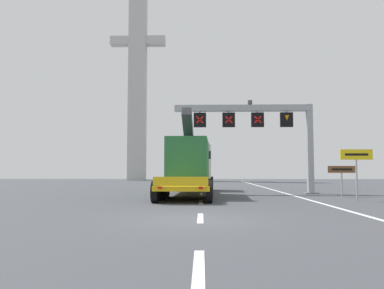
% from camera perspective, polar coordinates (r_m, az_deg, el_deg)
% --- Properties ---
extents(ground, '(112.00, 112.00, 0.00)m').
position_cam_1_polar(ground, '(12.51, 0.02, -11.47)').
color(ground, '#424449').
extents(lane_markings, '(0.20, 54.30, 0.01)m').
position_cam_1_polar(lane_markings, '(32.29, 1.43, -6.82)').
color(lane_markings, silver).
rests_on(lane_markings, ground).
extents(edge_line_right, '(0.20, 63.00, 0.01)m').
position_cam_1_polar(edge_line_right, '(25.15, 15.16, -7.52)').
color(edge_line_right, silver).
rests_on(edge_line_right, ground).
extents(overhead_lane_gantry, '(9.93, 0.90, 6.55)m').
position_cam_1_polar(overhead_lane_gantry, '(26.73, 10.60, 3.31)').
color(overhead_lane_gantry, '#9EA0A5').
rests_on(overhead_lane_gantry, ground).
extents(heavy_haul_truck_yellow, '(3.48, 14.14, 5.30)m').
position_cam_1_polar(heavy_haul_truck_yellow, '(26.06, -0.06, -3.16)').
color(heavy_haul_truck_yellow, yellow).
rests_on(heavy_haul_truck_yellow, ground).
extents(exit_sign_yellow, '(1.71, 0.15, 2.75)m').
position_cam_1_polar(exit_sign_yellow, '(21.89, 23.83, -2.33)').
color(exit_sign_yellow, '#9EA0A5').
rests_on(exit_sign_yellow, ground).
extents(tourist_info_sign_brown, '(1.69, 0.15, 1.89)m').
position_cam_1_polar(tourist_info_sign_brown, '(24.69, 21.92, -4.06)').
color(tourist_info_sign_brown, '#9EA0A5').
rests_on(tourist_info_sign_brown, ground).
extents(bridge_pylon_distant, '(9.00, 2.00, 36.84)m').
position_cam_1_polar(bridge_pylon_distant, '(63.20, -8.29, 11.89)').
color(bridge_pylon_distant, '#B7B7B2').
rests_on(bridge_pylon_distant, ground).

